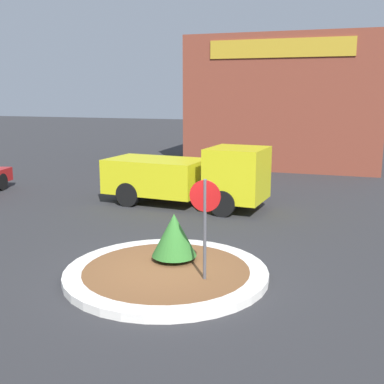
{
  "coord_description": "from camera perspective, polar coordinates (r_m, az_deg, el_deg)",
  "views": [
    {
      "loc": [
        3.72,
        -9.5,
        4.07
      ],
      "look_at": [
        -0.45,
        3.21,
        1.28
      ],
      "focal_mm": 45.0,
      "sensor_mm": 36.0,
      "label": 1
    }
  ],
  "objects": [
    {
      "name": "ground_plane",
      "position": [
        10.99,
        -3.06,
        -9.99
      ],
      "size": [
        120.0,
        120.0,
        0.0
      ],
      "primitive_type": "plane",
      "color": "#2D2D30"
    },
    {
      "name": "traffic_island",
      "position": [
        10.96,
        -3.06,
        -9.56
      ],
      "size": [
        4.57,
        4.57,
        0.18
      ],
      "color": "silver",
      "rests_on": "ground_plane"
    },
    {
      "name": "stop_sign",
      "position": [
        9.94,
        1.54,
        -2.6
      ],
      "size": [
        0.67,
        0.07,
        2.33
      ],
      "color": "#4C4C51",
      "rests_on": "ground_plane"
    },
    {
      "name": "island_shrub",
      "position": [
        11.29,
        -2.13,
        -5.09
      ],
      "size": [
        1.06,
        1.06,
        1.12
      ],
      "color": "brown",
      "rests_on": "traffic_island"
    },
    {
      "name": "utility_truck",
      "position": [
        17.33,
        -0.38,
        1.94
      ],
      "size": [
        6.03,
        2.61,
        2.21
      ],
      "rotation": [
        0.0,
        0.0,
        -0.09
      ],
      "color": "gold",
      "rests_on": "ground_plane"
    },
    {
      "name": "storefront_building",
      "position": [
        27.84,
        11.09,
        10.38
      ],
      "size": [
        10.15,
        6.07,
        6.99
      ],
      "color": "brown",
      "rests_on": "ground_plane"
    }
  ]
}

